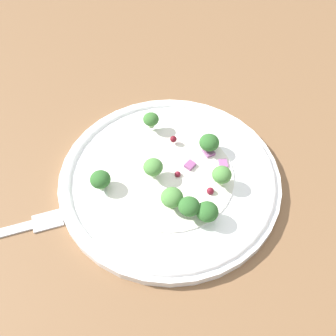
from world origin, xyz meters
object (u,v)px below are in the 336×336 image
object	(u,v)px
broccoli_floret_0	(100,180)
broccoli_floret_1	(189,207)
plate	(168,177)
broccoli_floret_2	(151,120)

from	to	relation	value
broccoli_floret_0	broccoli_floret_1	xyz separation A→B (cm)	(2.51, -11.21, 0.47)
plate	broccoli_floret_1	bearing A→B (deg)	-124.44
broccoli_floret_2	broccoli_floret_0	bearing A→B (deg)	-177.06
broccoli_floret_1	broccoli_floret_2	bearing A→B (deg)	52.54
broccoli_floret_0	broccoli_floret_1	distance (cm)	11.49
plate	broccoli_floret_2	bearing A→B (deg)	50.15
broccoli_floret_2	broccoli_floret_1	bearing A→B (deg)	-127.46
broccoli_floret_0	broccoli_floret_1	bearing A→B (deg)	-77.39
broccoli_floret_0	broccoli_floret_1	size ratio (longest dim) A/B	1.00
plate	broccoli_floret_1	distance (cm)	7.03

